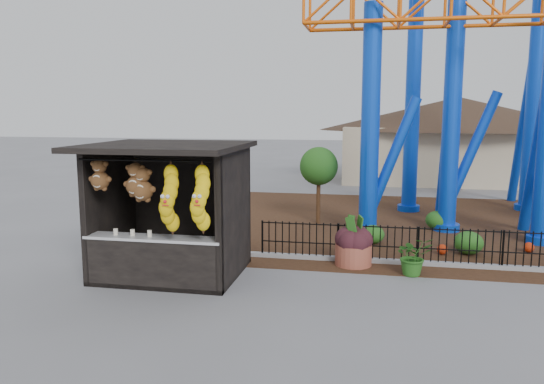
% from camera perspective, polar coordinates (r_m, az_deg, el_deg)
% --- Properties ---
extents(ground, '(120.00, 120.00, 0.00)m').
position_cam_1_polar(ground, '(11.21, 1.80, -11.42)').
color(ground, slate).
rests_on(ground, ground).
extents(mulch_bed, '(18.00, 12.00, 0.02)m').
position_cam_1_polar(mulch_bed, '(18.93, 17.91, -3.43)').
color(mulch_bed, '#331E11').
rests_on(mulch_bed, ground).
extents(curb, '(18.00, 0.18, 0.12)m').
position_cam_1_polar(curb, '(14.11, 20.28, -7.45)').
color(curb, gray).
rests_on(curb, ground).
extents(prize_booth, '(3.50, 3.40, 3.12)m').
position_cam_1_polar(prize_booth, '(12.43, -11.11, -2.25)').
color(prize_booth, black).
rests_on(prize_booth, ground).
extents(picket_fence, '(12.20, 0.06, 1.00)m').
position_cam_1_polar(picket_fence, '(14.17, 23.98, -5.75)').
color(picket_fence, black).
rests_on(picket_fence, ground).
extents(roller_coaster, '(11.00, 6.37, 10.82)m').
position_cam_1_polar(roller_coaster, '(19.10, 22.22, 15.88)').
color(roller_coaster, blue).
rests_on(roller_coaster, ground).
extents(terracotta_planter, '(1.02, 1.02, 0.54)m').
position_cam_1_polar(terracotta_planter, '(13.58, 8.75, -6.69)').
color(terracotta_planter, '#9C4B38').
rests_on(terracotta_planter, ground).
extents(planter_foliage, '(0.70, 0.70, 0.64)m').
position_cam_1_polar(planter_foliage, '(13.43, 8.81, -4.26)').
color(planter_foliage, black).
rests_on(planter_foliage, terracotta_planter).
extents(potted_plant, '(1.04, 0.97, 0.94)m').
position_cam_1_polar(potted_plant, '(13.03, 14.96, -6.64)').
color(potted_plant, '#265D1B').
rests_on(potted_plant, ground).
extents(landscaping, '(8.60, 3.76, 0.62)m').
position_cam_1_polar(landscaping, '(16.59, 21.18, -4.29)').
color(landscaping, '#205117').
rests_on(landscaping, mulch_bed).
extents(pavilion, '(15.00, 15.00, 4.80)m').
position_cam_1_polar(pavilion, '(30.70, 19.30, 6.77)').
color(pavilion, '#BFAD8C').
rests_on(pavilion, ground).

